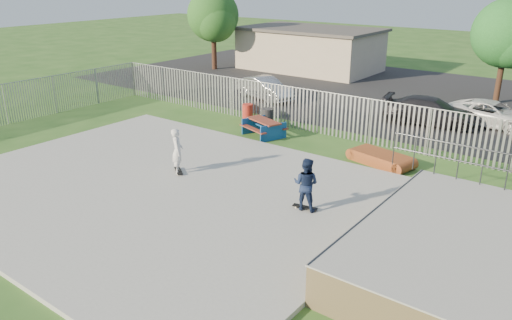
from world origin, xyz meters
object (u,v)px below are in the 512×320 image
Objects in this scene: picnic_table at (264,128)px; trash_bin_red at (248,113)px; tree_left at (213,16)px; car_dark at (431,111)px; skater_navy at (306,184)px; funbox at (381,159)px; car_white at (492,114)px; tree_mid at (507,33)px; trash_bin_grey at (267,119)px; car_silver at (265,88)px; skater_white at (177,151)px.

trash_bin_red reaches higher than picnic_table.
car_dark is at bearing -15.31° from tree_left.
funbox is at bearing -101.11° from skater_navy.
tree_left is (-21.25, 3.57, 3.44)m from car_white.
tree_mid is at bearing -104.09° from skater_navy.
funbox is 1.44× the size of skater_navy.
tree_left is at bearing 140.45° from trash_bin_grey.
skater_white reaches higher than car_silver.
trash_bin_red is (-2.11, 1.49, 0.05)m from picnic_table.
car_silver is at bearing -146.96° from tree_mid.
trash_bin_grey is at bearing -128.03° from car_silver.
car_dark is at bearing -99.02° from skater_navy.
trash_bin_grey is (1.53, -0.42, 0.05)m from trash_bin_red.
picnic_table is 2.59m from trash_bin_red.
funbox is 8.45m from car_white.
trash_bin_red is 0.15× the size of tree_left.
car_dark reaches higher than trash_bin_red.
trash_bin_grey is 6.03m from car_silver.
car_dark is at bearing 33.25° from trash_bin_red.
picnic_table is at bearing -168.37° from funbox.
car_silver is at bearing 115.82° from trash_bin_red.
trash_bin_grey is at bearing -15.38° from trash_bin_red.
car_white is (2.11, 8.17, 0.40)m from funbox.
car_silver reaches higher than funbox.
tree_mid reaches higher than skater_navy.
picnic_table is 0.91× the size of funbox.
trash_bin_red is at bearing 130.66° from car_white.
tree_mid is at bearing -42.24° from car_silver.
trash_bin_red is 7.75m from skater_white.
car_silver reaches higher than picnic_table.
skater_white is at bearing -120.62° from funbox.
skater_navy is at bearing -42.20° from trash_bin_red.
tree_left is (-12.76, 10.54, 3.57)m from trash_bin_grey.
picnic_table is 2.48× the size of trash_bin_red.
skater_navy is (-1.25, -18.77, -2.96)m from tree_mid.
tree_left is 20.38m from tree_mid.
tree_left is at bearing 72.52° from car_silver.
funbox is at bearing -106.16° from car_silver.
car_white is at bearing 88.55° from funbox.
trash_bin_red is at bearing -127.93° from tree_mid.
skater_white reaches higher than car_dark.
picnic_table is 1.22m from trash_bin_grey.
funbox is at bearing -89.34° from skater_white.
tree_mid is (1.52, 6.70, 3.26)m from car_dark.
trash_bin_grey is 0.59× the size of skater_navy.
tree_left reaches higher than skater_white.
picnic_table is at bearing -41.01° from tree_left.
skater_navy reaches higher than car_dark.
funbox is at bearing 172.65° from car_dark.
trash_bin_red is at bearing 164.62° from trash_bin_grey.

